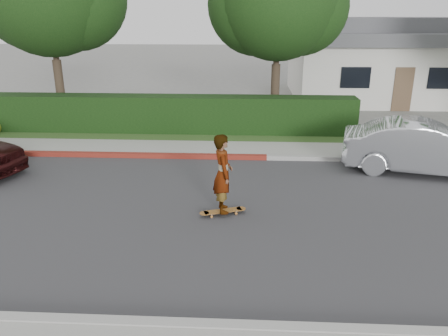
# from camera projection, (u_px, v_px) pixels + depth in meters

# --- Properties ---
(ground) EXTENTS (120.00, 120.00, 0.00)m
(ground) POSITION_uv_depth(u_px,v_px,m) (231.00, 213.00, 10.39)
(ground) COLOR slate
(ground) RESTS_ON ground
(road) EXTENTS (60.00, 8.00, 0.01)m
(road) POSITION_uv_depth(u_px,v_px,m) (231.00, 213.00, 10.39)
(road) COLOR #2D2D30
(road) RESTS_ON ground
(curb_near) EXTENTS (60.00, 0.20, 0.15)m
(curb_near) POSITION_uv_depth(u_px,v_px,m) (221.00, 327.00, 6.50)
(curb_near) COLOR #9E9E99
(curb_near) RESTS_ON ground
(curb_far) EXTENTS (60.00, 0.20, 0.15)m
(curb_far) POSITION_uv_depth(u_px,v_px,m) (236.00, 157.00, 14.22)
(curb_far) COLOR #9E9E99
(curb_far) RESTS_ON ground
(curb_red_section) EXTENTS (12.00, 0.21, 0.15)m
(curb_red_section) POSITION_uv_depth(u_px,v_px,m) (85.00, 154.00, 14.47)
(curb_red_section) COLOR maroon
(curb_red_section) RESTS_ON ground
(sidewalk_far) EXTENTS (60.00, 1.60, 0.12)m
(sidewalk_far) POSITION_uv_depth(u_px,v_px,m) (237.00, 149.00, 15.07)
(sidewalk_far) COLOR gray
(sidewalk_far) RESTS_ON ground
(planting_strip) EXTENTS (60.00, 1.60, 0.10)m
(planting_strip) POSITION_uv_depth(u_px,v_px,m) (238.00, 137.00, 16.58)
(planting_strip) COLOR #2D4C1E
(planting_strip) RESTS_ON ground
(hedge) EXTENTS (15.00, 1.00, 1.50)m
(hedge) POSITION_uv_depth(u_px,v_px,m) (162.00, 115.00, 17.06)
(hedge) COLOR black
(hedge) RESTS_ON ground
(tree_center) EXTENTS (5.66, 4.84, 7.44)m
(tree_center) POSITION_uv_depth(u_px,v_px,m) (278.00, 3.00, 17.32)
(tree_center) COLOR #33261C
(tree_center) RESTS_ON ground
(house) EXTENTS (10.60, 8.60, 4.30)m
(house) POSITION_uv_depth(u_px,v_px,m) (385.00, 59.00, 24.35)
(house) COLOR beige
(house) RESTS_ON ground
(skateboard) EXTENTS (1.13, 0.58, 0.10)m
(skateboard) POSITION_uv_depth(u_px,v_px,m) (223.00, 211.00, 10.27)
(skateboard) COLOR #B67132
(skateboard) RESTS_ON ground
(skateboarder) EXTENTS (0.56, 0.75, 1.86)m
(skateboarder) POSITION_uv_depth(u_px,v_px,m) (223.00, 174.00, 9.96)
(skateboarder) COLOR white
(skateboarder) RESTS_ON skateboard
(car_silver) EXTENTS (4.93, 2.65, 1.54)m
(car_silver) POSITION_uv_depth(u_px,v_px,m) (425.00, 148.00, 12.81)
(car_silver) COLOR silver
(car_silver) RESTS_ON ground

